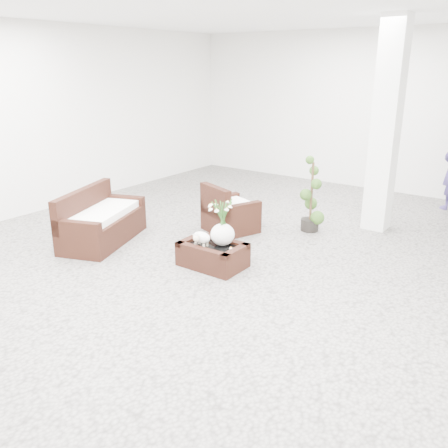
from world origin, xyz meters
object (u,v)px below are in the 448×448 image
Objects in this scene: coffee_table at (213,256)px; armchair at (231,208)px; loveseat at (102,216)px; topiary at (311,195)px.

armchair is (-0.67, 1.39, 0.26)m from coffee_table.
loveseat reaches higher than coffee_table.
coffee_table is 0.56× the size of loveseat.
loveseat is (-2.03, -0.25, 0.27)m from coffee_table.
loveseat is (-1.37, -1.64, 0.01)m from armchair.
coffee_table is at bearing 136.48° from armchair.
topiary is at bearing -122.48° from armchair.
topiary is (1.10, 0.82, 0.22)m from armchair.
coffee_table is 0.70× the size of topiary.
armchair is 1.39m from topiary.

